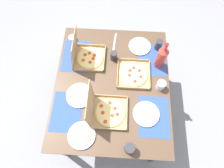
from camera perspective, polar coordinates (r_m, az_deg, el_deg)
ground_plane at (r=2.42m, az=0.00°, el=-7.21°), size 6.00×6.00×0.00m
dining_table at (r=1.84m, az=0.00°, el=-1.42°), size 1.25×1.05×0.73m
placemat_near_left at (r=1.68m, az=12.43°, el=-9.46°), size 0.36×0.26×0.00m
placemat_near_right at (r=1.90m, az=11.87°, el=7.14°), size 0.36×0.26×0.00m
placemat_far_left at (r=1.69m, az=-13.39°, el=-8.00°), size 0.36×0.26×0.00m
placemat_far_right at (r=1.92m, az=-10.79°, el=8.26°), size 0.36×0.26×0.00m
pizza_box_corner_right at (r=1.79m, az=6.41°, el=2.99°), size 0.30×0.30×0.04m
pizza_box_corner_left at (r=1.60m, az=-1.89°, el=-7.98°), size 0.29×0.31×0.33m
pizza_box_edge_far at (r=1.85m, az=-7.61°, el=8.38°), size 0.29×0.29×0.32m
plate_far_right at (r=1.66m, az=10.12°, el=-8.70°), size 0.22×0.22×0.03m
plate_middle at (r=1.61m, az=-9.00°, el=-14.84°), size 0.23×0.23×0.03m
plate_near_right at (r=1.71m, az=-9.64°, el=-3.37°), size 0.24×0.24×0.02m
plate_far_left at (r=1.96m, az=8.24°, el=11.06°), size 0.22×0.22×0.02m
soda_bottle at (r=1.78m, az=14.59°, el=7.78°), size 0.09×0.09×0.32m
cup_spare at (r=1.74m, az=14.36°, el=-0.35°), size 0.08×0.08×0.09m
cup_clear_right at (r=1.83m, az=0.54°, el=8.39°), size 0.06×0.06×0.10m
cup_red at (r=1.55m, az=5.26°, el=-18.66°), size 0.08×0.08×0.10m
cup_dark at (r=1.95m, az=13.75°, el=11.34°), size 0.07×0.07×0.11m
condiment_bowl at (r=2.03m, az=-11.76°, el=13.23°), size 0.07×0.07×0.04m
knife_by_near_left at (r=1.98m, az=0.96°, el=12.48°), size 0.21×0.03×0.00m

